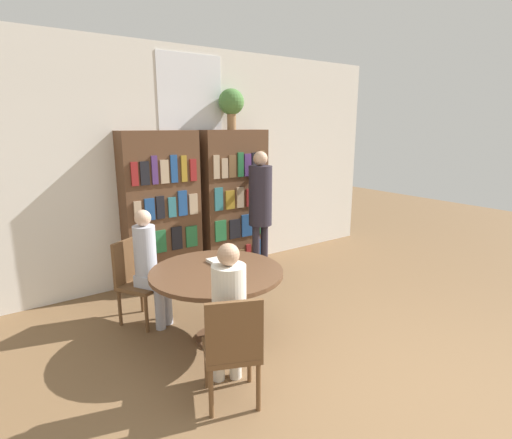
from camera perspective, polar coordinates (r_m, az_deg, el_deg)
name	(u,v)px	position (r m, az deg, el deg)	size (l,w,h in m)	color
ground_plane	(403,400)	(3.48, 20.26, -23.05)	(16.00, 16.00, 0.00)	brown
wall_back	(192,164)	(5.47, -9.14, 7.78)	(6.40, 0.07, 3.00)	silver
bookshelf_left	(162,210)	(5.15, -13.34, 1.28)	(0.96, 0.34, 1.96)	brown
bookshelf_right	(234,201)	(5.63, -3.12, 2.64)	(0.96, 0.34, 1.96)	brown
flower_vase	(231,103)	(5.54, -3.55, 16.25)	(0.34, 0.34, 0.54)	#997047
reading_table	(217,281)	(3.79, -5.63, -8.80)	(1.24, 1.24, 0.71)	brown
chair_near_camera	(233,346)	(2.99, -3.38, -17.63)	(0.53, 0.53, 0.88)	brown
chair_left_side	(136,277)	(4.36, -16.75, -7.88)	(0.55, 0.55, 0.88)	brown
seated_reader_left	(150,263)	(4.19, -14.94, -6.06)	(0.35, 0.39, 1.21)	#B2B7C6
seated_reader_right	(228,310)	(3.06, -3.96, -12.81)	(0.36, 0.40, 1.21)	silver
librarian_standing	(260,201)	(5.26, 0.61, 2.59)	(0.31, 0.58, 1.69)	#28232D
open_book_on_table	(221,260)	(3.97, -5.03, -5.81)	(0.24, 0.18, 0.03)	silver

